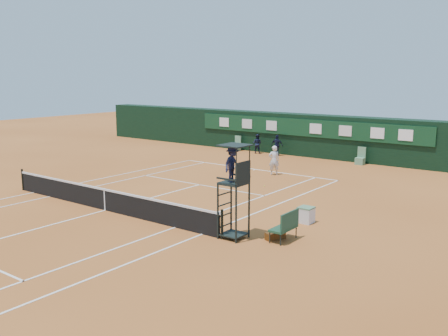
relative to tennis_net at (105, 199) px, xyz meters
The scene contains 14 objects.
ground 0.51m from the tennis_net, ahead, with size 90.00×90.00×0.00m, color #B5632A.
court_lines 0.50m from the tennis_net, ahead, with size 11.05×23.85×0.01m.
tennis_net is the anchor object (origin of this frame).
back_wall 18.77m from the tennis_net, 90.00° to the left, with size 40.00×1.65×3.00m.
linesman_chair_left 18.33m from the tennis_net, 107.46° to the left, with size 0.55×0.50×1.15m.
linesman_chair_right 18.05m from the tennis_net, 75.57° to the left, with size 0.55×0.50×1.15m.
umpire_chair 6.94m from the tennis_net, ahead, with size 0.96×0.95×3.42m.
player_bench 8.42m from the tennis_net, ahead, with size 0.55×1.20×1.10m.
tennis_bag 8.03m from the tennis_net, ahead, with size 0.32×0.72×0.27m, color black.
cooler 8.65m from the tennis_net, 24.91° to the left, with size 0.57×0.57×0.65m.
tennis_ball 8.69m from the tennis_net, 69.67° to the left, with size 0.06×0.06×0.06m, color #D1DE33.
player 11.30m from the tennis_net, 81.11° to the left, with size 0.63×0.42×1.74m, color silver.
ball_kid_left 17.71m from the tennis_net, 101.47° to the left, with size 0.71×0.55×1.46m, color black.
ball_kid_right 17.40m from the tennis_net, 95.80° to the left, with size 0.89×0.37×1.52m, color black.
Camera 1 is at (16.80, -13.64, 5.84)m, focal length 40.00 mm.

